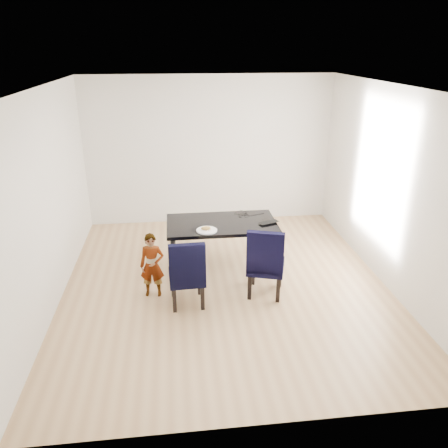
{
  "coord_description": "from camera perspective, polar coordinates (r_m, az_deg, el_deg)",
  "views": [
    {
      "loc": [
        -0.65,
        -5.38,
        3.18
      ],
      "look_at": [
        0.0,
        0.2,
        0.85
      ],
      "focal_mm": 35.0,
      "sensor_mm": 36.0,
      "label": 1
    }
  ],
  "objects": [
    {
      "name": "dining_table",
      "position": [
        6.54,
        -0.31,
        -2.85
      ],
      "size": [
        1.6,
        0.9,
        0.75
      ],
      "primitive_type": "cube",
      "color": "black",
      "rests_on": "floor"
    },
    {
      "name": "floor",
      "position": [
        6.28,
        0.21,
        -7.92
      ],
      "size": [
        4.5,
        5.0,
        0.01
      ],
      "primitive_type": "cube",
      "color": "tan",
      "rests_on": "ground"
    },
    {
      "name": "chair_left",
      "position": [
        5.66,
        -4.91,
        -6.16
      ],
      "size": [
        0.47,
        0.49,
        0.94
      ],
      "primitive_type": "cube",
      "rotation": [
        0.0,
        0.0,
        0.04
      ],
      "color": "black",
      "rests_on": "floor"
    },
    {
      "name": "child",
      "position": [
        5.91,
        -9.37,
        -5.35
      ],
      "size": [
        0.35,
        0.24,
        0.89
      ],
      "primitive_type": "imported",
      "rotation": [
        0.0,
        0.0,
        -0.09
      ],
      "color": "orange",
      "rests_on": "floor"
    },
    {
      "name": "wall_back",
      "position": [
        8.12,
        -1.92,
        9.49
      ],
      "size": [
        4.5,
        0.01,
        2.7
      ],
      "primitive_type": "cube",
      "color": "silver",
      "rests_on": "ground"
    },
    {
      "name": "cable_tangle",
      "position": [
        6.64,
        2.6,
        1.09
      ],
      "size": [
        0.21,
        0.21,
        0.01
      ],
      "primitive_type": "torus",
      "rotation": [
        0.0,
        0.0,
        0.39
      ],
      "color": "black",
      "rests_on": "dining_table"
    },
    {
      "name": "laptop",
      "position": [
        6.43,
        5.66,
        0.32
      ],
      "size": [
        0.35,
        0.28,
        0.02
      ],
      "primitive_type": "imported",
      "rotation": [
        0.0,
        0.0,
        3.49
      ],
      "color": "black",
      "rests_on": "dining_table"
    },
    {
      "name": "wall_left",
      "position": [
        5.9,
        -22.09,
        2.77
      ],
      "size": [
        0.01,
        5.0,
        2.7
      ],
      "primitive_type": "cube",
      "color": "white",
      "rests_on": "ground"
    },
    {
      "name": "chair_right",
      "position": [
        5.87,
        5.51,
        -4.75
      ],
      "size": [
        0.6,
        0.61,
        0.99
      ],
      "primitive_type": "cube",
      "rotation": [
        0.0,
        0.0,
        -0.3
      ],
      "color": "black",
      "rests_on": "floor"
    },
    {
      "name": "wall_front",
      "position": [
        3.46,
        5.29,
        -9.4
      ],
      "size": [
        4.5,
        0.01,
        2.7
      ],
      "primitive_type": "cube",
      "color": "white",
      "rests_on": "ground"
    },
    {
      "name": "wall_right",
      "position": [
        6.38,
        20.84,
        4.37
      ],
      "size": [
        0.01,
        5.0,
        2.7
      ],
      "primitive_type": "cube",
      "color": "white",
      "rests_on": "ground"
    },
    {
      "name": "sandwich",
      "position": [
        6.09,
        -2.38,
        -0.54
      ],
      "size": [
        0.15,
        0.1,
        0.06
      ],
      "primitive_type": "ellipsoid",
      "rotation": [
        0.0,
        0.0,
        -0.25
      ],
      "color": "#A67C3B",
      "rests_on": "plate"
    },
    {
      "name": "plate",
      "position": [
        6.11,
        -2.27,
        -0.84
      ],
      "size": [
        0.38,
        0.38,
        0.02
      ],
      "primitive_type": "cylinder",
      "rotation": [
        0.0,
        0.0,
        0.37
      ],
      "color": "white",
      "rests_on": "dining_table"
    },
    {
      "name": "ceiling",
      "position": [
        5.44,
        0.26,
        17.53
      ],
      "size": [
        4.5,
        5.0,
        0.01
      ],
      "primitive_type": "cube",
      "color": "white",
      "rests_on": "wall_back"
    }
  ]
}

